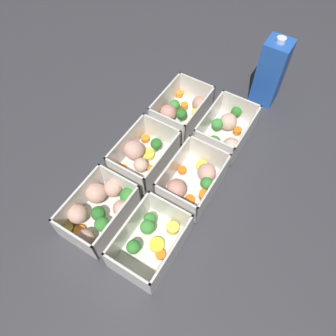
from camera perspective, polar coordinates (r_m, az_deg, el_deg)
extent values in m
plane|color=#38383D|center=(0.82, 0.00, -1.01)|extent=(4.00, 4.00, 0.00)
cube|color=silver|center=(0.94, 2.33, 8.96)|extent=(0.17, 0.11, 0.00)
cube|color=silver|center=(0.93, -0.54, 11.73)|extent=(0.17, 0.01, 0.07)
cube|color=silver|center=(0.89, 5.44, 9.13)|extent=(0.17, 0.01, 0.07)
cube|color=silver|center=(0.96, 4.88, 13.37)|extent=(0.01, 0.11, 0.07)
cube|color=silver|center=(0.86, -0.30, 7.21)|extent=(0.01, 0.11, 0.07)
cylinder|color=orange|center=(0.95, 2.83, 10.74)|extent=(0.03, 0.03, 0.02)
cylinder|color=orange|center=(0.91, 4.67, 7.76)|extent=(0.03, 0.03, 0.01)
cylinder|color=orange|center=(0.91, -2.06, 7.62)|extent=(0.03, 0.03, 0.01)
cylinder|color=yellow|center=(0.93, 5.19, 9.41)|extent=(0.04, 0.04, 0.01)
cylinder|color=#519448|center=(0.94, 1.14, 10.10)|extent=(0.01, 0.01, 0.02)
sphere|color=#42933D|center=(0.92, 1.16, 10.93)|extent=(0.03, 0.03, 0.03)
cylinder|color=#407A37|center=(0.92, 2.36, 8.61)|extent=(0.01, 0.01, 0.01)
sphere|color=#2D7228|center=(0.90, 2.40, 9.41)|extent=(0.03, 0.03, 0.03)
cylinder|color=orange|center=(0.96, 6.58, 11.04)|extent=(0.03, 0.03, 0.01)
sphere|color=tan|center=(0.91, 0.04, 9.60)|extent=(0.05, 0.05, 0.05)
sphere|color=tan|center=(0.94, 5.44, 11.12)|extent=(0.05, 0.05, 0.04)
cylinder|color=orange|center=(0.99, 1.93, 12.83)|extent=(0.03, 0.03, 0.01)
cube|color=silver|center=(0.84, -3.96, 1.10)|extent=(0.17, 0.11, 0.00)
cube|color=silver|center=(0.83, -7.20, 4.09)|extent=(0.17, 0.01, 0.07)
cube|color=silver|center=(0.79, -0.86, 0.89)|extent=(0.17, 0.01, 0.07)
cube|color=silver|center=(0.85, -1.07, 6.26)|extent=(0.01, 0.11, 0.07)
cube|color=silver|center=(0.78, -7.40, -1.57)|extent=(0.01, 0.11, 0.07)
cylinder|color=orange|center=(0.87, -3.96, 5.15)|extent=(0.03, 0.03, 0.01)
sphere|color=beige|center=(0.81, -4.77, 0.54)|extent=(0.05, 0.05, 0.04)
cylinder|color=#407A37|center=(0.85, -2.04, 3.45)|extent=(0.01, 0.01, 0.02)
sphere|color=#2D7228|center=(0.83, -2.08, 4.24)|extent=(0.03, 0.03, 0.03)
cylinder|color=orange|center=(0.83, -8.08, -0.12)|extent=(0.03, 0.03, 0.01)
sphere|color=#D19E8C|center=(0.83, -5.85, 3.18)|extent=(0.07, 0.07, 0.05)
cylinder|color=#DBC647|center=(0.84, -3.57, 2.43)|extent=(0.05, 0.05, 0.01)
cylinder|color=orange|center=(0.82, -2.90, -0.22)|extent=(0.03, 0.03, 0.01)
cube|color=silver|center=(0.77, -11.54, -8.41)|extent=(0.17, 0.11, 0.00)
cube|color=silver|center=(0.77, -15.13, -5.25)|extent=(0.17, 0.01, 0.07)
cube|color=silver|center=(0.72, -8.64, -9.32)|extent=(0.17, 0.01, 0.07)
cube|color=silver|center=(0.77, -8.34, -2.73)|extent=(0.01, 0.11, 0.07)
cube|color=silver|center=(0.73, -15.95, -11.97)|extent=(0.01, 0.11, 0.07)
cylinder|color=#49883F|center=(0.78, -6.76, -5.58)|extent=(0.01, 0.01, 0.01)
sphere|color=#388433|center=(0.76, -6.92, -4.84)|extent=(0.04, 0.04, 0.04)
sphere|color=#D19E8C|center=(0.78, -12.36, -4.31)|extent=(0.07, 0.07, 0.05)
sphere|color=#D19E8C|center=(0.75, -8.18, -6.95)|extent=(0.04, 0.04, 0.04)
cylinder|color=#49883F|center=(0.75, -11.20, -10.19)|extent=(0.01, 0.01, 0.01)
sphere|color=#388433|center=(0.73, -11.45, -9.57)|extent=(0.03, 0.03, 0.03)
cylinder|color=#407A37|center=(0.76, -11.80, -8.39)|extent=(0.01, 0.01, 0.02)
sphere|color=#2D7228|center=(0.75, -12.07, -7.73)|extent=(0.03, 0.03, 0.03)
sphere|color=#D19E8C|center=(0.76, -15.44, -7.73)|extent=(0.06, 0.06, 0.05)
cylinder|color=orange|center=(0.76, -15.12, -10.51)|extent=(0.03, 0.03, 0.01)
sphere|color=#D19E8C|center=(0.74, -14.18, -11.81)|extent=(0.05, 0.05, 0.04)
cylinder|color=#DBC647|center=(0.77, -17.20, -9.96)|extent=(0.04, 0.04, 0.01)
sphere|color=#D19E8C|center=(0.78, -9.58, -3.48)|extent=(0.05, 0.05, 0.04)
cube|color=silver|center=(0.90, 9.84, 5.51)|extent=(0.17, 0.11, 0.00)
cube|color=silver|center=(0.89, 7.03, 8.41)|extent=(0.17, 0.01, 0.07)
cube|color=silver|center=(0.87, 13.37, 5.47)|extent=(0.17, 0.01, 0.07)
cube|color=silver|center=(0.93, 12.35, 10.13)|extent=(0.01, 0.11, 0.07)
cube|color=silver|center=(0.83, 7.76, 3.41)|extent=(0.01, 0.11, 0.07)
cylinder|color=orange|center=(0.91, 11.98, 6.33)|extent=(0.02, 0.02, 0.01)
sphere|color=beige|center=(0.85, 10.87, 3.80)|extent=(0.06, 0.06, 0.04)
cylinder|color=#519448|center=(0.90, 8.44, 6.79)|extent=(0.01, 0.01, 0.01)
sphere|color=#42933D|center=(0.89, 8.59, 7.57)|extent=(0.03, 0.03, 0.03)
sphere|color=beige|center=(0.90, 10.45, 7.94)|extent=(0.06, 0.06, 0.05)
cylinder|color=#519448|center=(0.86, 7.81, 3.61)|extent=(0.01, 0.01, 0.01)
sphere|color=#42933D|center=(0.85, 7.95, 4.40)|extent=(0.04, 0.04, 0.04)
cylinder|color=#407A37|center=(0.94, 11.65, 8.85)|extent=(0.01, 0.01, 0.01)
sphere|color=#2D7228|center=(0.93, 11.84, 9.59)|extent=(0.03, 0.03, 0.03)
cube|color=silver|center=(0.80, 4.15, -3.07)|extent=(0.17, 0.11, 0.00)
cube|color=silver|center=(0.78, 0.87, 0.01)|extent=(0.17, 0.01, 0.07)
cube|color=silver|center=(0.76, 7.86, -3.53)|extent=(0.17, 0.01, 0.07)
cube|color=silver|center=(0.81, 7.06, 2.37)|extent=(0.01, 0.11, 0.07)
cube|color=silver|center=(0.73, 1.24, -6.28)|extent=(0.01, 0.11, 0.07)
cylinder|color=#49883F|center=(0.79, 6.61, -3.29)|extent=(0.01, 0.01, 0.01)
sphere|color=#388433|center=(0.78, 6.73, -2.65)|extent=(0.03, 0.03, 0.03)
cylinder|color=orange|center=(0.81, 2.49, -0.38)|extent=(0.03, 0.03, 0.01)
sphere|color=tan|center=(0.76, 1.53, -3.61)|extent=(0.05, 0.05, 0.05)
cylinder|color=orange|center=(0.78, 6.44, -4.75)|extent=(0.04, 0.04, 0.01)
sphere|color=#D19E8C|center=(0.79, 6.76, -0.79)|extent=(0.05, 0.05, 0.05)
cylinder|color=orange|center=(0.77, 3.80, -5.56)|extent=(0.03, 0.03, 0.01)
cylinder|color=yellow|center=(0.83, 5.87, 0.40)|extent=(0.04, 0.04, 0.01)
cube|color=silver|center=(0.73, -3.02, -13.60)|extent=(0.17, 0.11, 0.00)
cube|color=silver|center=(0.71, -6.83, -10.43)|extent=(0.17, 0.01, 0.07)
cube|color=silver|center=(0.69, 0.73, -14.82)|extent=(0.17, 0.01, 0.07)
cube|color=silver|center=(0.73, 0.36, -7.58)|extent=(0.01, 0.11, 0.07)
cube|color=silver|center=(0.68, -7.04, -17.92)|extent=(0.01, 0.11, 0.07)
cylinder|color=#DBC647|center=(0.74, 0.84, -10.39)|extent=(0.04, 0.04, 0.02)
cylinder|color=#49883F|center=(0.75, -3.08, -9.39)|extent=(0.01, 0.01, 0.01)
sphere|color=#388433|center=(0.73, -3.15, -8.83)|extent=(0.03, 0.03, 0.03)
cylinder|color=#519448|center=(0.74, -3.49, -10.83)|extent=(0.01, 0.01, 0.02)
sphere|color=#42933D|center=(0.72, -3.57, -10.21)|extent=(0.03, 0.03, 0.03)
cylinder|color=orange|center=(0.72, -1.30, -14.87)|extent=(0.03, 0.03, 0.01)
cylinder|color=yellow|center=(0.73, -1.93, -13.25)|extent=(0.05, 0.05, 0.01)
cylinder|color=#49883F|center=(0.72, -5.90, -14.02)|extent=(0.01, 0.01, 0.01)
sphere|color=#388433|center=(0.71, -6.03, -13.50)|extent=(0.03, 0.03, 0.03)
cube|color=blue|center=(0.96, 17.43, 15.56)|extent=(0.07, 0.07, 0.19)
cylinder|color=white|center=(0.91, 19.13, 20.33)|extent=(0.02, 0.02, 0.01)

